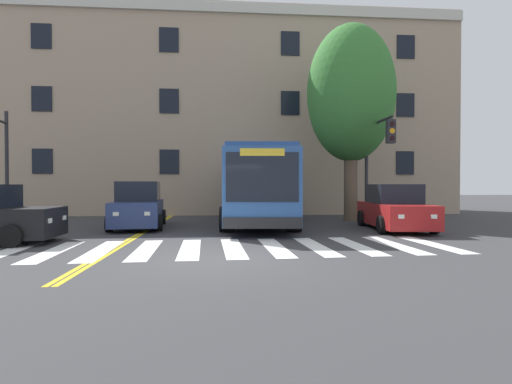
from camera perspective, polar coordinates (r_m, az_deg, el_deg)
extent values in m
plane|color=#38383A|center=(9.58, -5.47, -9.56)|extent=(120.00, 120.00, 0.00)
cube|color=white|center=(12.34, -32.12, -7.31)|extent=(0.70, 3.62, 0.01)
cube|color=white|center=(11.90, -26.90, -7.57)|extent=(0.70, 3.62, 0.01)
cube|color=white|center=(11.56, -21.32, -7.78)|extent=(0.70, 3.62, 0.01)
cube|color=white|center=(11.33, -15.45, -7.93)|extent=(0.70, 3.62, 0.01)
cube|color=white|center=(11.22, -9.40, -7.99)|extent=(0.70, 3.62, 0.01)
cube|color=white|center=(11.24, -3.31, -7.97)|extent=(0.70, 3.62, 0.01)
cube|color=white|center=(11.38, 2.70, -7.86)|extent=(0.70, 3.62, 0.01)
cube|color=white|center=(11.64, 8.50, -7.67)|extent=(0.70, 3.62, 0.01)
cube|color=white|center=(12.01, 13.98, -7.42)|extent=(0.70, 3.62, 0.01)
cube|color=white|center=(12.48, 19.09, -7.12)|extent=(0.70, 3.62, 0.01)
cube|color=white|center=(13.05, 23.79, -6.80)|extent=(0.70, 3.62, 0.01)
cube|color=gold|center=(25.32, -11.67, -3.02)|extent=(0.12, 36.00, 0.01)
cube|color=gold|center=(25.30, -11.31, -3.02)|extent=(0.12, 36.00, 0.01)
cube|color=#2D5699|center=(18.36, 0.37, 0.78)|extent=(3.34, 11.30, 2.66)
cube|color=black|center=(18.44, 4.44, 1.61)|extent=(0.71, 10.24, 0.96)
cube|color=black|center=(18.38, -3.72, 1.61)|extent=(0.71, 10.24, 0.96)
cube|color=black|center=(12.78, 0.91, 2.15)|extent=(2.34, 0.18, 1.60)
cube|color=yellow|center=(12.82, 0.91, 5.72)|extent=(1.43, 0.13, 0.24)
cube|color=#232326|center=(12.81, 0.91, -4.45)|extent=(2.55, 0.27, 0.36)
cube|color=#294E89|center=(18.41, 0.37, 5.18)|extent=(3.16, 10.85, 0.16)
cylinder|color=black|center=(15.05, 5.41, -3.87)|extent=(0.62, 1.00, 0.96)
cylinder|color=black|center=(14.98, -4.12, -3.89)|extent=(0.62, 1.00, 0.96)
cylinder|color=black|center=(20.97, 3.62, -2.51)|extent=(0.62, 1.00, 0.96)
cylinder|color=black|center=(20.92, -3.19, -2.52)|extent=(0.62, 1.00, 0.96)
cylinder|color=black|center=(22.07, 3.40, -2.34)|extent=(0.62, 1.00, 0.96)
cylinder|color=black|center=(22.02, -3.08, -2.34)|extent=(0.62, 1.00, 0.96)
cube|color=navy|center=(17.12, -16.44, -2.79)|extent=(2.23, 4.61, 0.92)
cube|color=black|center=(17.22, -16.41, 0.10)|extent=(1.82, 2.29, 0.80)
cube|color=white|center=(14.83, -15.28, -3.00)|extent=(0.20, 0.06, 0.14)
cube|color=white|center=(14.96, -19.40, -2.98)|extent=(0.20, 0.06, 0.14)
cylinder|color=black|center=(15.69, -13.62, -4.25)|extent=(0.28, 0.68, 0.66)
cylinder|color=black|center=(15.90, -20.26, -4.22)|extent=(0.28, 0.68, 0.66)
cylinder|color=black|center=(18.44, -13.14, -3.48)|extent=(0.28, 0.68, 0.66)
cylinder|color=black|center=(18.62, -18.81, -3.46)|extent=(0.28, 0.68, 0.66)
cube|color=#AD1E1E|center=(16.70, 19.15, -3.00)|extent=(2.28, 4.86, 0.86)
cube|color=black|center=(16.79, 19.01, -0.23)|extent=(1.85, 2.41, 0.75)
cube|color=white|center=(14.67, 24.09, -3.23)|extent=(0.20, 0.06, 0.14)
cube|color=white|center=(14.27, 20.04, -3.32)|extent=(0.20, 0.06, 0.14)
cylinder|color=black|center=(15.69, 24.07, -4.31)|extent=(0.28, 0.68, 0.66)
cylinder|color=black|center=(15.05, 17.50, -4.49)|extent=(0.28, 0.68, 0.66)
cylinder|color=black|center=(18.39, 20.49, -3.53)|extent=(0.28, 0.68, 0.66)
cylinder|color=black|center=(17.85, 14.83, -3.63)|extent=(0.28, 0.68, 0.66)
cube|color=tan|center=(27.50, -3.77, -1.44)|extent=(1.99, 4.32, 0.87)
cube|color=black|center=(27.52, -3.76, 0.33)|extent=(1.67, 2.42, 0.83)
cube|color=white|center=(25.36, -2.97, -1.45)|extent=(0.20, 0.06, 0.14)
cube|color=white|center=(25.43, -5.19, -1.44)|extent=(0.20, 0.06, 0.14)
cylinder|color=black|center=(26.18, -2.11, -2.22)|extent=(0.27, 0.62, 0.60)
cylinder|color=black|center=(26.29, -5.79, -2.21)|extent=(0.27, 0.62, 0.60)
cylinder|color=black|center=(28.77, -1.92, -1.93)|extent=(0.27, 0.62, 0.60)
cylinder|color=black|center=(28.88, -5.27, -1.93)|extent=(0.27, 0.62, 0.60)
cube|color=white|center=(14.13, -25.68, -3.32)|extent=(0.04, 0.20, 0.14)
cube|color=white|center=(13.08, -27.34, -3.66)|extent=(0.04, 0.20, 0.14)
cylinder|color=black|center=(14.86, -28.44, -4.63)|extent=(0.66, 0.23, 0.66)
cylinder|color=black|center=(13.12, -31.65, -5.39)|extent=(0.66, 0.23, 0.66)
cylinder|color=#28282D|center=(20.22, 15.50, 3.17)|extent=(0.16, 0.16, 5.08)
cylinder|color=#28282D|center=(19.03, 17.09, 9.54)|extent=(0.11, 2.96, 0.11)
cube|color=#28282D|center=(17.74, 18.70, 8.21)|extent=(0.34, 0.28, 1.00)
cylinder|color=black|center=(17.64, 18.90, 9.23)|extent=(0.22, 0.03, 0.22)
cylinder|color=orange|center=(17.60, 18.90, 8.27)|extent=(0.22, 0.03, 0.22)
cylinder|color=black|center=(17.56, 18.89, 7.30)|extent=(0.22, 0.03, 0.22)
cylinder|color=#28282D|center=(21.51, -32.04, 2.99)|extent=(0.16, 0.16, 5.13)
cylinder|color=brown|center=(20.27, 13.36, 0.85)|extent=(0.65, 0.65, 3.44)
ellipsoid|color=#387A33|center=(20.78, 13.41, 13.59)|extent=(6.11, 6.09, 6.73)
cube|color=tan|center=(26.89, -11.41, 10.48)|extent=(35.03, 6.19, 12.42)
cube|color=beige|center=(25.53, -12.37, 24.65)|extent=(35.03, 0.16, 0.60)
cube|color=black|center=(25.35, -28.22, 3.91)|extent=(1.10, 0.06, 1.40)
cube|color=black|center=(23.46, -12.28, 4.25)|extent=(1.10, 0.06, 1.40)
cube|color=black|center=(23.59, 4.90, 4.25)|extent=(1.10, 0.06, 1.40)
cube|color=black|center=(25.70, 20.52, 3.92)|extent=(1.10, 0.06, 1.40)
cube|color=black|center=(25.77, -28.28, 11.65)|extent=(1.10, 0.06, 1.40)
cube|color=black|center=(23.91, -12.31, 12.59)|extent=(1.10, 0.06, 1.40)
cube|color=black|center=(24.04, 4.91, 12.55)|extent=(1.10, 0.06, 1.40)
cube|color=black|center=(26.12, 20.57, 11.56)|extent=(1.10, 0.06, 1.40)
cube|color=black|center=(26.64, -28.34, 19.02)|extent=(1.10, 0.06, 1.40)
cube|color=black|center=(24.85, -12.34, 20.47)|extent=(1.10, 0.06, 1.40)
cube|color=black|center=(24.97, 4.92, 20.39)|extent=(1.10, 0.06, 1.40)
cube|color=black|center=(26.98, 20.61, 18.83)|extent=(1.10, 0.06, 1.40)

